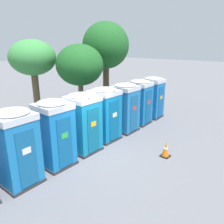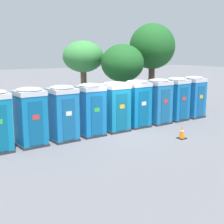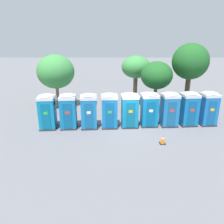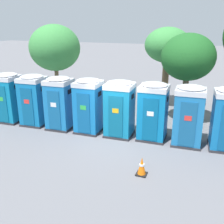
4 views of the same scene
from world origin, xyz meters
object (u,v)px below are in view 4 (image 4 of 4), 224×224
portapotty_5 (153,111)px  street_tree_3 (188,58)px  portapotty_0 (9,97)px  street_tree_1 (55,48)px  portapotty_2 (60,103)px  portapotty_4 (120,108)px  street_tree_0 (167,46)px  portapotty_1 (34,100)px  portapotty_3 (89,105)px  portapotty_6 (189,115)px  traffic_cone (142,166)px

portapotty_5 → street_tree_3: bearing=71.7°
portapotty_0 → street_tree_1: bearing=95.4°
portapotty_2 → portapotty_4: same height
portapotty_4 → street_tree_0: 6.06m
portapotty_5 → portapotty_1: bearing=-175.8°
portapotty_2 → portapotty_5: bearing=5.3°
portapotty_1 → portapotty_4: same height
portapotty_3 → portapotty_5: size_ratio=1.00×
portapotty_1 → street_tree_3: (6.89, 3.34, 2.00)m
portapotty_5 → street_tree_3: 3.65m
portapotty_0 → portapotty_6: same height
portapotty_3 → street_tree_1: 7.28m
portapotty_1 → portapotty_3: bearing=2.8°
traffic_cone → portapotty_4: bearing=123.0°
portapotty_0 → street_tree_3: size_ratio=0.57×
portapotty_6 → portapotty_1: bearing=-176.5°
portapotty_0 → street_tree_3: street_tree_3 is taller
portapotty_3 → street_tree_1: size_ratio=0.52×
portapotty_3 → traffic_cone: portapotty_3 is taller
street_tree_0 → portapotty_3: bearing=-113.3°
portapotty_1 → street_tree_3: 7.91m
portapotty_6 → portapotty_5: bearing=-179.7°
portapotty_0 → portapotty_5: bearing=4.2°
portapotty_0 → street_tree_0: (6.88, 5.88, 2.34)m
portapotty_1 → street_tree_0: street_tree_0 is taller
portapotty_2 → portapotty_4: 2.97m
portapotty_5 → traffic_cone: (0.39, -3.06, -0.97)m
portapotty_0 → street_tree_1: size_ratio=0.52×
street_tree_1 → portapotty_5: bearing=-30.4°
portapotty_0 → portapotty_6: size_ratio=1.00×
portapotty_4 → portapotty_5: same height
portapotty_3 → street_tree_1: street_tree_1 is taller
portapotty_2 → portapotty_4: (2.96, 0.24, -0.00)m
street_tree_1 → portapotty_2: bearing=-55.6°
street_tree_3 → traffic_cone: street_tree_3 is taller
portapotty_3 → traffic_cone: size_ratio=3.97×
portapotty_1 → street_tree_1: street_tree_1 is taller
portapotty_2 → traffic_cone: size_ratio=3.97×
portapotty_1 → traffic_cone: portapotty_1 is taller
portapotty_2 → street_tree_0: bearing=55.8°
traffic_cone → portapotty_3: bearing=140.5°
traffic_cone → street_tree_1: bearing=137.2°
portapotty_3 → street_tree_3: street_tree_3 is taller
street_tree_1 → street_tree_0: bearing=5.4°
traffic_cone → street_tree_0: bearing=96.3°
street_tree_1 → traffic_cone: street_tree_1 is taller
portapotty_0 → street_tree_3: bearing=22.4°
portapotty_1 → portapotty_5: bearing=4.2°
portapotty_3 → portapotty_4: bearing=4.7°
portapotty_4 → street_tree_1: size_ratio=0.52×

